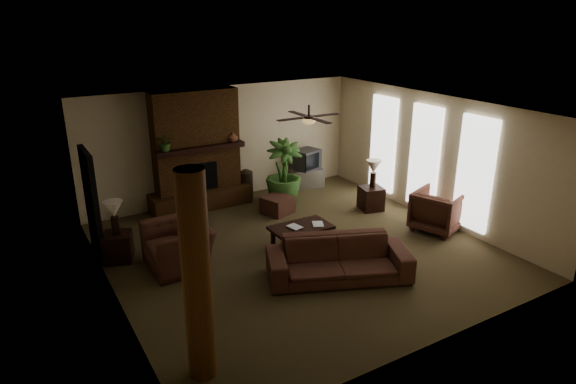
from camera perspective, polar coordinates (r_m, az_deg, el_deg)
room_shell at (r=9.44m, az=1.24°, el=1.00°), size 7.00×7.00×7.00m
fireplace at (r=11.96m, az=-10.26°, el=3.55°), size 2.40×0.70×2.80m
windows at (r=11.71m, az=15.24°, el=3.80°), size 0.08×3.65×2.35m
log_column at (r=6.28m, az=-10.36°, el=-9.65°), size 0.36×0.36×2.80m
doorway at (r=10.07m, az=-21.41°, el=-1.33°), size 0.10×1.00×2.10m
ceiling_fan at (r=9.60m, az=2.38°, el=8.29°), size 1.35×1.35×0.37m
sofa at (r=8.84m, az=5.81°, el=-6.91°), size 2.57×1.63×0.97m
armchair_left at (r=9.40m, az=-12.44°, el=-5.27°), size 0.80×1.23×1.08m
armchair_right at (r=11.16m, az=16.69°, el=-1.85°), size 1.15×1.19×0.97m
coffee_table at (r=10.00m, az=1.49°, el=-4.22°), size 1.20×0.70×0.43m
ottoman at (r=11.69m, az=-1.25°, el=-1.47°), size 0.76×0.76×0.40m
tv_stand at (r=13.45m, az=2.14°, el=1.67°), size 0.93×0.66×0.50m
tv at (r=13.29m, az=2.17°, el=3.73°), size 0.77×0.69×0.52m
floor_vase at (r=12.56m, az=-4.80°, el=1.14°), size 0.34×0.34×0.77m
floor_plant at (r=12.21m, az=-0.49°, el=0.70°), size 1.15×1.71×0.88m
side_table_left at (r=10.01m, az=-18.79°, el=-5.94°), size 0.65×0.65×0.55m
lamp_left at (r=9.71m, az=-19.23°, el=-2.12°), size 0.43×0.43×0.65m
side_table_right at (r=12.03m, az=9.42°, el=-0.72°), size 0.60×0.60×0.55m
lamp_right at (r=11.85m, az=9.72°, el=2.65°), size 0.43×0.43×0.65m
mantel_plant at (r=11.33m, az=-13.77°, el=5.37°), size 0.47×0.50×0.33m
mantel_vase at (r=11.92m, az=-6.27°, el=6.26°), size 0.25×0.26×0.22m
book_a at (r=9.79m, az=0.30°, el=-3.47°), size 0.22×0.07×0.29m
book_b at (r=9.99m, az=2.84°, el=-3.00°), size 0.20×0.12×0.29m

